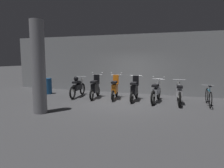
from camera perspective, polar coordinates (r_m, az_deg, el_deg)
name	(u,v)px	position (r m, az deg, el deg)	size (l,w,h in m)	color
ground_plane	(121,102)	(9.29, 2.60, -5.16)	(80.00, 80.00, 0.00)	#424244
back_wall	(134,64)	(11.61, 6.33, 5.66)	(16.00, 0.30, 3.36)	gray
motorbike_slot_0	(78,87)	(10.63, -9.73, -0.79)	(0.56, 1.95, 1.08)	black
motorbike_slot_1	(95,88)	(10.16, -4.84, -1.07)	(0.59, 1.68, 1.29)	black
motorbike_slot_2	(115,88)	(9.94, 0.84, -1.23)	(0.58, 1.67, 1.29)	black
motorbike_slot_3	(134,90)	(9.58, 6.41, -1.63)	(0.56, 1.68, 1.18)	black
motorbike_slot_4	(156,91)	(9.45, 12.46, -2.07)	(0.59, 1.95, 1.15)	black
motorbike_slot_5	(179,93)	(9.37, 18.56, -2.38)	(0.56, 1.95, 1.03)	black
bicycle	(209,97)	(9.52, 25.80, -3.36)	(0.50, 1.73, 0.89)	black
support_pillar	(38,67)	(7.70, -20.22, 4.45)	(0.49, 0.49, 3.36)	gray
trash_bin	(48,86)	(11.91, -17.73, -0.57)	(0.40, 0.40, 0.89)	navy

